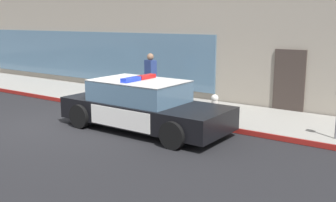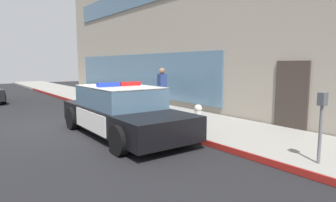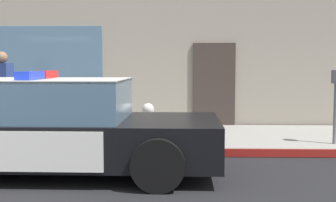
% 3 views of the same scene
% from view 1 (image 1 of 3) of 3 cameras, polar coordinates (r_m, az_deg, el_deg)
% --- Properties ---
extents(ground, '(48.00, 48.00, 0.00)m').
position_cam_1_polar(ground, '(11.93, -15.87, -3.39)').
color(ground, black).
extents(sidewalk, '(48.00, 2.90, 0.15)m').
position_cam_1_polar(sidewalk, '(14.45, -4.49, -0.07)').
color(sidewalk, gray).
rests_on(sidewalk, ground).
extents(curb_red_paint, '(28.80, 0.04, 0.14)m').
position_cam_1_polar(curb_red_paint, '(13.38, -8.47, -1.12)').
color(curb_red_paint, maroon).
rests_on(curb_red_paint, ground).
extents(storefront_building, '(22.18, 9.35, 7.59)m').
position_cam_1_polar(storefront_building, '(20.08, 3.20, 13.89)').
color(storefront_building, gray).
rests_on(storefront_building, ground).
extents(police_cruiser, '(4.87, 2.12, 1.49)m').
position_cam_1_polar(police_cruiser, '(10.92, -3.64, -0.67)').
color(police_cruiser, black).
rests_on(police_cruiser, ground).
extents(fire_hydrant, '(0.34, 0.39, 0.73)m').
position_cam_1_polar(fire_hydrant, '(11.62, 6.78, -0.87)').
color(fire_hydrant, silver).
rests_on(fire_hydrant, sidewalk).
extents(pedestrian_on_sidewalk, '(0.46, 0.36, 1.71)m').
position_cam_1_polar(pedestrian_on_sidewalk, '(14.01, -2.55, 3.47)').
color(pedestrian_on_sidewalk, '#23232D').
rests_on(pedestrian_on_sidewalk, sidewalk).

